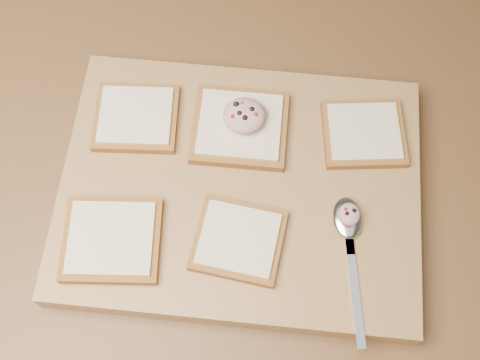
% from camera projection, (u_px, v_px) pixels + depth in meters
% --- Properties ---
extents(ground, '(4.00, 4.00, 0.00)m').
position_uv_depth(ground, '(223.00, 296.00, 1.70)').
color(ground, '#515459').
rests_on(ground, ground).
extents(island_counter, '(2.00, 0.80, 0.90)m').
position_uv_depth(island_counter, '(218.00, 250.00, 1.28)').
color(island_counter, slate).
rests_on(island_counter, ground).
extents(cutting_board, '(0.49, 0.37, 0.04)m').
position_uv_depth(cutting_board, '(240.00, 189.00, 0.83)').
color(cutting_board, '#A17045').
rests_on(cutting_board, island_counter).
extents(bread_far_left, '(0.12, 0.11, 0.02)m').
position_uv_depth(bread_far_left, '(136.00, 117.00, 0.85)').
color(bread_far_left, brown).
rests_on(bread_far_left, cutting_board).
extents(bread_far_center, '(0.13, 0.12, 0.02)m').
position_uv_depth(bread_far_center, '(240.00, 127.00, 0.84)').
color(bread_far_center, brown).
rests_on(bread_far_center, cutting_board).
extents(bread_far_right, '(0.12, 0.12, 0.02)m').
position_uv_depth(bread_far_right, '(364.00, 133.00, 0.84)').
color(bread_far_right, brown).
rests_on(bread_far_right, cutting_board).
extents(bread_near_left, '(0.13, 0.12, 0.02)m').
position_uv_depth(bread_near_left, '(112.00, 239.00, 0.78)').
color(bread_near_left, brown).
rests_on(bread_near_left, cutting_board).
extents(bread_near_center, '(0.12, 0.12, 0.02)m').
position_uv_depth(bread_near_center, '(238.00, 240.00, 0.78)').
color(bread_near_center, brown).
rests_on(bread_near_center, cutting_board).
extents(tuna_salad_dollop, '(0.06, 0.06, 0.03)m').
position_uv_depth(tuna_salad_dollop, '(244.00, 115.00, 0.82)').
color(tuna_salad_dollop, tan).
rests_on(tuna_salad_dollop, bread_far_center).
extents(spoon, '(0.05, 0.20, 0.01)m').
position_uv_depth(spoon, '(349.00, 229.00, 0.78)').
color(spoon, silver).
rests_on(spoon, cutting_board).
extents(spoon_salad, '(0.03, 0.03, 0.02)m').
position_uv_depth(spoon_salad, '(349.00, 214.00, 0.78)').
color(spoon_salad, tan).
rests_on(spoon_salad, spoon).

